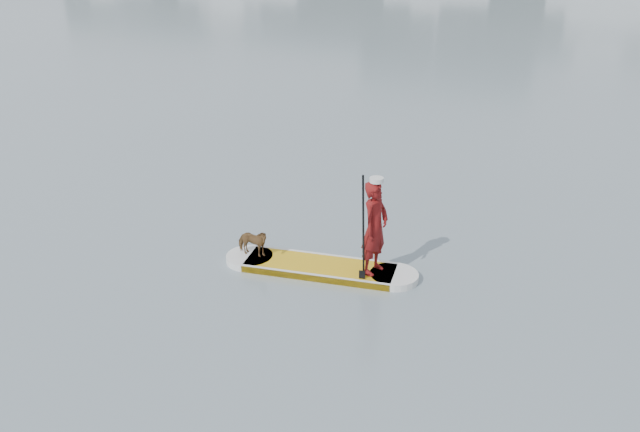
% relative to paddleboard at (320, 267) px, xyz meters
% --- Properties ---
extents(paddleboard, '(3.29, 0.98, 0.12)m').
position_rel_paddleboard_xyz_m(paddleboard, '(0.00, 0.00, 0.00)').
color(paddleboard, gold).
rests_on(paddleboard, ground).
extents(paddler, '(0.51, 0.65, 1.56)m').
position_rel_paddleboard_xyz_m(paddler, '(0.90, 0.06, 0.84)').
color(paddler, maroon).
rests_on(paddler, paddleboard).
extents(white_cap, '(0.22, 0.22, 0.07)m').
position_rel_paddleboard_xyz_m(white_cap, '(0.90, 0.06, 1.66)').
color(white_cap, silver).
rests_on(white_cap, paddler).
extents(dog, '(0.60, 0.29, 0.50)m').
position_rel_paddleboard_xyz_m(dog, '(-1.18, -0.08, 0.31)').
color(dog, '#532E1C').
rests_on(dog, paddleboard).
extents(paddle, '(0.10, 0.30, 2.00)m').
position_rel_paddleboard_xyz_m(paddle, '(0.80, -0.24, 0.74)').
color(paddle, black).
rests_on(paddle, ground).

